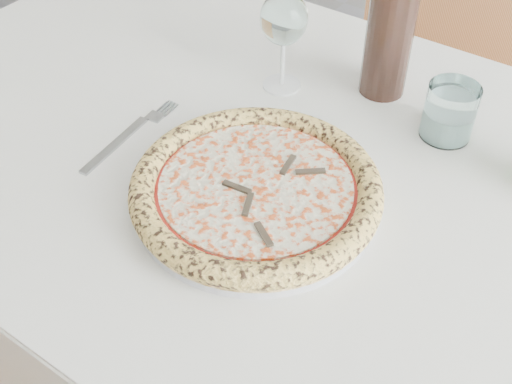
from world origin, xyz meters
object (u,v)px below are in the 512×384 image
chair_far (458,65)px  plate (256,198)px  pizza (256,188)px  tumbler (449,115)px  wine_bottle (392,19)px  dining_table (295,208)px  wine_glass (284,21)px

chair_far → plate: 0.87m
pizza → tumbler: bearing=64.0°
plate → tumbler: 0.32m
plate → pizza: 0.02m
pizza → wine_bottle: wine_bottle is taller
dining_table → plate: (-0.00, -0.10, 0.10)m
pizza → wine_glass: wine_glass is taller
chair_far → wine_glass: 0.69m
chair_far → tumbler: size_ratio=11.11×
chair_far → pizza: bearing=-87.8°
plate → pizza: (-0.00, 0.00, 0.02)m
dining_table → pizza: 0.15m
dining_table → wine_bottle: wine_bottle is taller
wine_glass → wine_bottle: bearing=32.4°
wine_glass → tumbler: bearing=8.2°
plate → wine_glass: bearing=117.8°
tumbler → chair_far: bearing=107.0°
chair_far → wine_bottle: (0.04, -0.51, 0.35)m
wine_glass → tumbler: 0.28m
pizza → wine_bottle: size_ratio=1.11×
tumbler → pizza: bearing=-116.0°
wine_glass → plate: bearing=-62.2°
pizza → wine_glass: (-0.13, 0.24, 0.09)m
chair_far → wine_bottle: wine_bottle is taller
plate → tumbler: size_ratio=3.78×
pizza → wine_bottle: (0.01, 0.33, 0.10)m
chair_far → pizza: size_ratio=2.83×
plate → wine_bottle: (0.01, 0.33, 0.12)m
dining_table → tumbler: 0.26m
chair_far → tumbler: bearing=-73.0°
wine_glass → wine_bottle: wine_bottle is taller
plate → chair_far: bearing=92.2°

